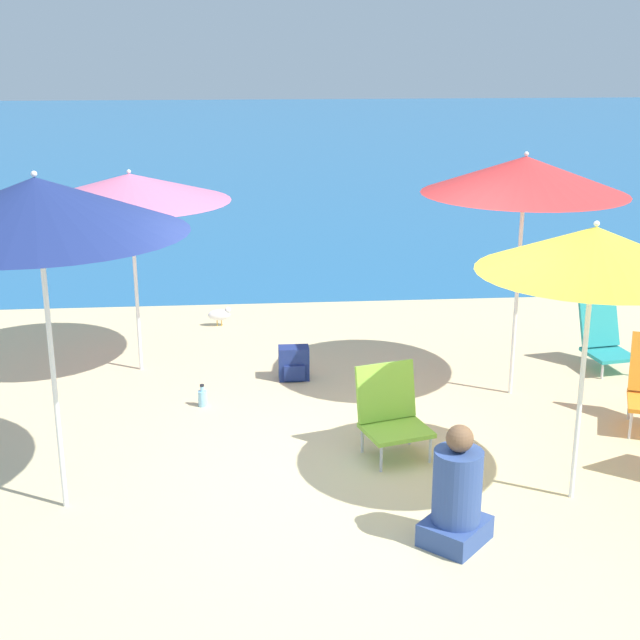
# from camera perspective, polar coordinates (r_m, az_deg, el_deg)

# --- Properties ---
(ground_plane) EXTENTS (60.00, 60.00, 0.00)m
(ground_plane) POSITION_cam_1_polar(r_m,az_deg,el_deg) (6.96, 2.70, -9.81)
(ground_plane) COLOR beige
(sea_water) EXTENTS (60.00, 40.00, 0.01)m
(sea_water) POSITION_cam_1_polar(r_m,az_deg,el_deg) (31.00, -3.32, 11.60)
(sea_water) COLOR #23669E
(sea_water) RESTS_ON ground
(beach_umbrella_navy) EXTENTS (1.95, 1.95, 2.40)m
(beach_umbrella_navy) POSITION_cam_1_polar(r_m,az_deg,el_deg) (6.06, -17.66, 6.98)
(beach_umbrella_navy) COLOR white
(beach_umbrella_navy) RESTS_ON ground
(beach_umbrella_red) EXTENTS (1.83, 1.83, 2.26)m
(beach_umbrella_red) POSITION_cam_1_polar(r_m,az_deg,el_deg) (8.11, 12.99, 9.02)
(beach_umbrella_red) COLOR white
(beach_umbrella_red) RESTS_ON ground
(beach_umbrella_pink) EXTENTS (1.93, 1.93, 2.02)m
(beach_umbrella_pink) POSITION_cam_1_polar(r_m,az_deg,el_deg) (8.75, -12.08, 8.28)
(beach_umbrella_pink) COLOR white
(beach_umbrella_pink) RESTS_ON ground
(beach_umbrella_yellow) EXTENTS (1.58, 1.58, 2.05)m
(beach_umbrella_yellow) POSITION_cam_1_polar(r_m,az_deg,el_deg) (6.25, 17.15, 4.30)
(beach_umbrella_yellow) COLOR white
(beach_umbrella_yellow) RESTS_ON ground
(beach_chair_teal) EXTENTS (0.49, 0.60, 0.65)m
(beach_chair_teal) POSITION_cam_1_polar(r_m,az_deg,el_deg) (9.44, 17.71, -1.19)
(beach_chair_teal) COLOR silver
(beach_chair_teal) RESTS_ON ground
(beach_chair_lime) EXTENTS (0.61, 0.61, 0.72)m
(beach_chair_lime) POSITION_cam_1_polar(r_m,az_deg,el_deg) (7.17, 4.56, -5.82)
(beach_chair_lime) COLOR silver
(beach_chair_lime) RESTS_ON ground
(person_seated_near) EXTENTS (0.55, 0.55, 0.84)m
(person_seated_near) POSITION_cam_1_polar(r_m,az_deg,el_deg) (6.01, 8.75, -11.08)
(person_seated_near) COLOR #334C8C
(person_seated_near) RESTS_ON ground
(backpack_navy) EXTENTS (0.30, 0.21, 0.33)m
(backpack_navy) POSITION_cam_1_polar(r_m,az_deg,el_deg) (8.73, -1.68, -2.80)
(backpack_navy) COLOR navy
(backpack_navy) RESTS_ON ground
(water_bottle) EXTENTS (0.08, 0.08, 0.21)m
(water_bottle) POSITION_cam_1_polar(r_m,az_deg,el_deg) (8.19, -7.53, -4.95)
(water_bottle) COLOR #8CCCEA
(water_bottle) RESTS_ON ground
(seagull) EXTENTS (0.27, 0.11, 0.23)m
(seagull) POSITION_cam_1_polar(r_m,az_deg,el_deg) (10.41, -6.43, 0.35)
(seagull) COLOR gold
(seagull) RESTS_ON ground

